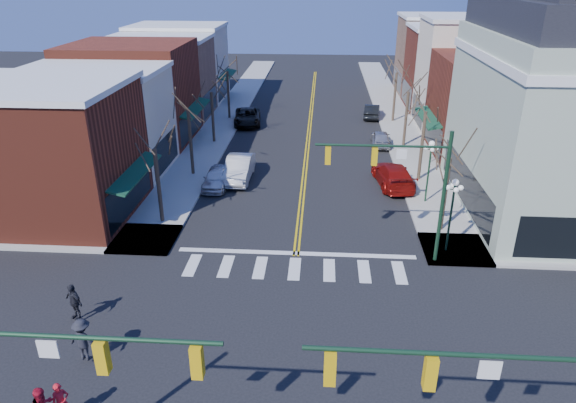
% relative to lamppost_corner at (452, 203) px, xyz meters
% --- Properties ---
extents(ground, '(160.00, 160.00, 0.00)m').
position_rel_lamppost_corner_xyz_m(ground, '(-8.20, -8.50, -2.96)').
color(ground, black).
rests_on(ground, ground).
extents(sidewalk_left, '(3.50, 70.00, 0.15)m').
position_rel_lamppost_corner_xyz_m(sidewalk_left, '(-16.95, 11.50, -2.89)').
color(sidewalk_left, '#9E9B93').
rests_on(sidewalk_left, ground).
extents(sidewalk_right, '(3.50, 70.00, 0.15)m').
position_rel_lamppost_corner_xyz_m(sidewalk_right, '(0.55, 11.50, -2.89)').
color(sidewalk_right, '#9E9B93').
rests_on(sidewalk_right, ground).
extents(bldg_left_brick_a, '(10.00, 8.50, 8.00)m').
position_rel_lamppost_corner_xyz_m(bldg_left_brick_a, '(-23.70, 3.25, 1.04)').
color(bldg_left_brick_a, maroon).
rests_on(bldg_left_brick_a, ground).
extents(bldg_left_stucco_a, '(10.00, 7.00, 7.50)m').
position_rel_lamppost_corner_xyz_m(bldg_left_stucco_a, '(-23.70, 11.00, 0.79)').
color(bldg_left_stucco_a, beige).
rests_on(bldg_left_stucco_a, ground).
extents(bldg_left_brick_b, '(10.00, 9.00, 8.50)m').
position_rel_lamppost_corner_xyz_m(bldg_left_brick_b, '(-23.70, 19.00, 1.29)').
color(bldg_left_brick_b, maroon).
rests_on(bldg_left_brick_b, ground).
extents(bldg_left_tan, '(10.00, 7.50, 7.80)m').
position_rel_lamppost_corner_xyz_m(bldg_left_tan, '(-23.70, 27.25, 0.94)').
color(bldg_left_tan, '#9C7056').
rests_on(bldg_left_tan, ground).
extents(bldg_left_stucco_b, '(10.00, 8.00, 8.20)m').
position_rel_lamppost_corner_xyz_m(bldg_left_stucco_b, '(-23.70, 35.00, 1.14)').
color(bldg_left_stucco_b, beige).
rests_on(bldg_left_stucco_b, ground).
extents(bldg_right_brick_a, '(10.00, 8.50, 8.00)m').
position_rel_lamppost_corner_xyz_m(bldg_right_brick_a, '(7.30, 17.25, 1.04)').
color(bldg_right_brick_a, maroon).
rests_on(bldg_right_brick_a, ground).
extents(bldg_right_stucco, '(10.00, 7.00, 10.00)m').
position_rel_lamppost_corner_xyz_m(bldg_right_stucco, '(7.30, 25.00, 2.04)').
color(bldg_right_stucco, beige).
rests_on(bldg_right_stucco, ground).
extents(bldg_right_brick_b, '(10.00, 8.00, 8.50)m').
position_rel_lamppost_corner_xyz_m(bldg_right_brick_b, '(7.30, 32.50, 1.29)').
color(bldg_right_brick_b, maroon).
rests_on(bldg_right_brick_b, ground).
extents(bldg_right_tan, '(10.00, 8.00, 9.00)m').
position_rel_lamppost_corner_xyz_m(bldg_right_tan, '(7.30, 40.50, 1.54)').
color(bldg_right_tan, '#9C7056').
rests_on(bldg_right_tan, ground).
extents(traffic_mast_near_left, '(6.60, 0.28, 7.20)m').
position_rel_lamppost_corner_xyz_m(traffic_mast_near_left, '(-13.75, -15.90, 1.75)').
color(traffic_mast_near_left, '#14331E').
rests_on(traffic_mast_near_left, ground).
extents(traffic_mast_far_right, '(6.60, 0.28, 7.20)m').
position_rel_lamppost_corner_xyz_m(traffic_mast_far_right, '(-2.65, -1.10, 1.75)').
color(traffic_mast_far_right, '#14331E').
rests_on(traffic_mast_far_right, ground).
extents(lamppost_corner, '(0.36, 0.36, 4.33)m').
position_rel_lamppost_corner_xyz_m(lamppost_corner, '(0.00, 0.00, 0.00)').
color(lamppost_corner, '#14331E').
rests_on(lamppost_corner, ground).
extents(lamppost_midblock, '(0.36, 0.36, 4.33)m').
position_rel_lamppost_corner_xyz_m(lamppost_midblock, '(0.00, 6.50, 0.00)').
color(lamppost_midblock, '#14331E').
rests_on(lamppost_midblock, ground).
extents(tree_left_a, '(0.24, 0.24, 4.76)m').
position_rel_lamppost_corner_xyz_m(tree_left_a, '(-16.60, 2.50, -0.58)').
color(tree_left_a, '#382B21').
rests_on(tree_left_a, ground).
extents(tree_left_b, '(0.24, 0.24, 5.04)m').
position_rel_lamppost_corner_xyz_m(tree_left_b, '(-16.60, 10.50, -0.44)').
color(tree_left_b, '#382B21').
rests_on(tree_left_b, ground).
extents(tree_left_c, '(0.24, 0.24, 4.55)m').
position_rel_lamppost_corner_xyz_m(tree_left_c, '(-16.60, 18.50, -0.69)').
color(tree_left_c, '#382B21').
rests_on(tree_left_c, ground).
extents(tree_left_d, '(0.24, 0.24, 4.90)m').
position_rel_lamppost_corner_xyz_m(tree_left_d, '(-16.60, 26.50, -0.51)').
color(tree_left_d, '#382B21').
rests_on(tree_left_d, ground).
extents(tree_right_a, '(0.24, 0.24, 4.62)m').
position_rel_lamppost_corner_xyz_m(tree_right_a, '(0.20, 2.50, -0.65)').
color(tree_right_a, '#382B21').
rests_on(tree_right_a, ground).
extents(tree_right_b, '(0.24, 0.24, 5.18)m').
position_rel_lamppost_corner_xyz_m(tree_right_b, '(0.20, 10.50, -0.37)').
color(tree_right_b, '#382B21').
rests_on(tree_right_b, ground).
extents(tree_right_c, '(0.24, 0.24, 4.83)m').
position_rel_lamppost_corner_xyz_m(tree_right_c, '(0.20, 18.50, -0.55)').
color(tree_right_c, '#382B21').
rests_on(tree_right_c, ground).
extents(tree_right_d, '(0.24, 0.24, 4.97)m').
position_rel_lamppost_corner_xyz_m(tree_right_d, '(0.20, 26.50, -0.48)').
color(tree_right_d, '#382B21').
rests_on(tree_right_d, ground).
extents(car_left_near, '(1.63, 4.04, 1.38)m').
position_rel_lamppost_corner_xyz_m(car_left_near, '(-14.38, 8.35, -2.27)').
color(car_left_near, silver).
rests_on(car_left_near, ground).
extents(car_left_mid, '(1.85, 5.15, 1.69)m').
position_rel_lamppost_corner_xyz_m(car_left_mid, '(-13.00, 9.91, -2.12)').
color(car_left_mid, silver).
rests_on(car_left_mid, ground).
extents(car_left_far, '(3.14, 5.74, 1.53)m').
position_rel_lamppost_corner_xyz_m(car_left_far, '(-14.44, 24.63, -2.20)').
color(car_left_far, black).
rests_on(car_left_far, ground).
extents(car_right_near, '(2.94, 5.78, 1.61)m').
position_rel_lamppost_corner_xyz_m(car_right_near, '(-1.80, 9.47, -2.16)').
color(car_right_near, maroon).
rests_on(car_right_near, ground).
extents(car_right_mid, '(1.72, 4.02, 1.35)m').
position_rel_lamppost_corner_xyz_m(car_right_mid, '(-1.80, 18.65, -2.29)').
color(car_right_mid, '#ADADB1').
rests_on(car_right_mid, ground).
extents(car_right_far, '(2.02, 4.40, 1.40)m').
position_rel_lamppost_corner_xyz_m(car_right_far, '(-1.80, 28.01, -2.26)').
color(car_right_far, black).
rests_on(car_right_far, ground).
extents(pedestrian_red_a, '(0.66, 0.62, 1.52)m').
position_rel_lamppost_corner_xyz_m(pedestrian_red_a, '(-15.50, -12.73, -2.05)').
color(pedestrian_red_a, red).
rests_on(pedestrian_red_a, sidewalk_left).
extents(pedestrian_dark_a, '(1.09, 0.86, 1.73)m').
position_rel_lamppost_corner_xyz_m(pedestrian_dark_a, '(-17.56, -7.25, -1.95)').
color(pedestrian_dark_a, black).
rests_on(pedestrian_dark_a, sidewalk_left).
extents(pedestrian_dark_b, '(1.27, 0.84, 1.84)m').
position_rel_lamppost_corner_xyz_m(pedestrian_dark_b, '(-16.03, -9.74, -1.89)').
color(pedestrian_dark_b, black).
rests_on(pedestrian_dark_b, sidewalk_left).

